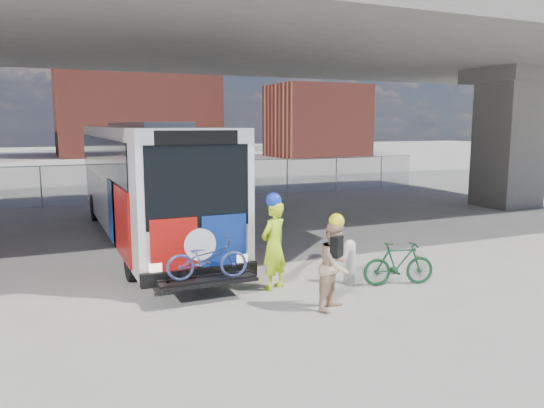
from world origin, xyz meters
TOP-DOWN VIEW (x-y plane):
  - ground at (0.00, 0.00)m, footprint 160.00×160.00m
  - bus at (-2.00, 3.48)m, footprint 2.67×12.97m
  - overpass at (0.00, 4.00)m, footprint 40.00×16.00m
  - chainlink_fence at (0.00, 12.00)m, footprint 30.00×0.06m
  - brick_buildings at (1.23, 48.23)m, footprint 54.00×22.00m
  - smokestack at (14.00, 55.00)m, footprint 2.20×2.20m
  - bollard at (1.38, -3.15)m, footprint 0.27×0.27m
  - cyclist_hivis at (-0.39, -2.85)m, footprint 0.86×0.75m
  - cyclist_tan at (0.19, -4.55)m, footprint 1.08×1.03m
  - bike_parked at (2.31, -3.76)m, footprint 1.73×0.86m

SIDE VIEW (x-z plane):
  - ground at x=0.00m, z-range 0.00..0.00m
  - bike_parked at x=2.31m, z-range 0.00..1.00m
  - bollard at x=1.38m, z-range 0.04..1.05m
  - cyclist_tan at x=0.19m, z-range -0.05..1.87m
  - cyclist_hivis at x=-0.39m, z-range -0.04..2.12m
  - chainlink_fence at x=0.00m, z-range -13.58..16.42m
  - bus at x=-2.00m, z-range 0.26..3.95m
  - brick_buildings at x=1.23m, z-range -0.58..11.42m
  - overpass at x=0.00m, z-range 2.57..10.52m
  - smokestack at x=14.00m, z-range 0.00..25.00m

